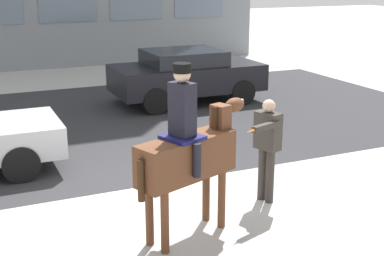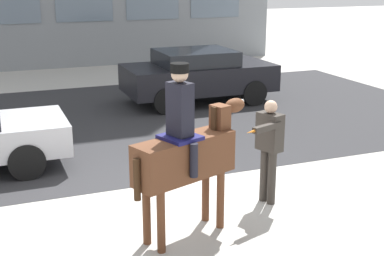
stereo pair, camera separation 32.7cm
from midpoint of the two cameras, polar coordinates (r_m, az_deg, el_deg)
The scene contains 5 objects.
ground_plane at distance 8.76m, azimuth -5.25°, elevation -7.39°, with size 80.00×80.00×0.00m, color #B2AFA8.
road_surface at distance 13.10m, azimuth -11.99°, elevation 0.42°, with size 18.24×8.50×0.01m.
mounted_horse_lead at distance 7.11m, azimuth -1.67°, elevation -2.51°, with size 1.85×0.94×2.41m.
pedestrian_bystander at distance 8.31m, azimuth 6.91°, elevation -1.56°, with size 0.79×0.65×1.66m.
street_car_far_lane at distance 14.84m, azimuth -1.25°, elevation 5.74°, with size 4.07×2.04×1.47m.
Camera 1 is at (-2.66, -7.56, 3.51)m, focal length 50.00 mm.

